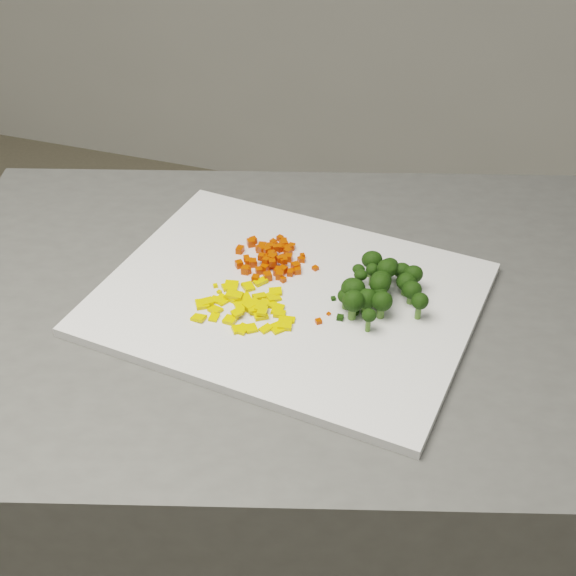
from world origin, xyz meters
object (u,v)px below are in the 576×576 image
(counter_block, at_px, (288,522))
(cutting_board, at_px, (288,298))
(carrot_pile, at_px, (271,252))
(broccoli_pile, at_px, (379,283))
(pepper_pile, at_px, (244,305))

(counter_block, distance_m, cutting_board, 0.46)
(cutting_board, distance_m, carrot_pile, 0.07)
(broccoli_pile, bearing_deg, carrot_pile, 165.98)
(cutting_board, bearing_deg, pepper_pile, -131.66)
(pepper_pile, bearing_deg, counter_block, 54.44)
(broccoli_pile, bearing_deg, pepper_pile, -155.41)
(counter_block, relative_size, cutting_board, 2.06)
(cutting_board, relative_size, broccoli_pile, 3.75)
(counter_block, relative_size, pepper_pile, 7.99)
(counter_block, xyz_separation_m, pepper_pile, (-0.04, -0.05, 0.47))
(carrot_pile, relative_size, pepper_pile, 0.86)
(carrot_pile, bearing_deg, counter_block, -51.89)
(counter_block, bearing_deg, carrot_pile, 128.11)
(counter_block, height_order, pepper_pile, pepper_pile)
(pepper_pile, bearing_deg, cutting_board, 48.34)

